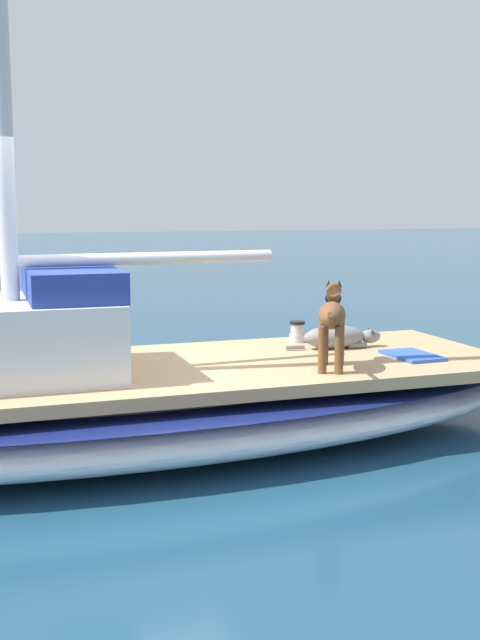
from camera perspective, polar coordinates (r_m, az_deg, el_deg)
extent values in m
plane|color=navy|center=(6.56, -8.25, -9.24)|extent=(120.00, 120.00, 0.00)
ellipsoid|color=white|center=(6.48, -8.30, -6.88)|extent=(2.88, 7.32, 0.56)
ellipsoid|color=navy|center=(6.43, -8.33, -5.33)|extent=(2.90, 7.36, 0.08)
cube|color=tan|center=(6.40, -8.36, -4.03)|extent=(2.40, 6.72, 0.10)
cylinder|color=silver|center=(6.36, -6.87, 4.58)|extent=(0.10, 2.20, 0.10)
cube|color=navy|center=(6.26, -12.46, 2.73)|extent=(1.37, 0.77, 0.24)
ellipsoid|color=gray|center=(7.26, 7.04, -1.25)|extent=(0.33, 0.63, 0.22)
ellipsoid|color=gray|center=(7.41, 9.68, -1.20)|extent=(0.15, 0.21, 0.13)
cone|color=#2A2929|center=(7.44, 9.55, -0.73)|extent=(0.05, 0.05, 0.05)
cone|color=#2A2929|center=(7.36, 9.84, -0.83)|extent=(0.05, 0.05, 0.05)
cylinder|color=gray|center=(7.41, 8.35, -1.72)|extent=(0.08, 0.19, 0.06)
cylinder|color=gray|center=(7.30, 8.73, -1.87)|extent=(0.08, 0.19, 0.06)
cylinder|color=gray|center=(7.14, 4.13, -2.03)|extent=(0.06, 0.18, 0.04)
ellipsoid|color=brown|center=(6.27, 6.87, 0.35)|extent=(0.56, 0.45, 0.22)
cylinder|color=brown|center=(6.49, 6.30, -1.66)|extent=(0.07, 0.07, 0.38)
cylinder|color=brown|center=(6.48, 7.47, -1.69)|extent=(0.07, 0.07, 0.38)
cylinder|color=brown|center=(6.13, 6.15, -2.24)|extent=(0.07, 0.07, 0.38)
cylinder|color=brown|center=(6.13, 7.39, -2.27)|extent=(0.07, 0.07, 0.38)
cylinder|color=brown|center=(6.48, 6.96, 1.60)|extent=(0.22, 0.19, 0.19)
ellipsoid|color=brown|center=(6.60, 7.00, 2.20)|extent=(0.26, 0.22, 0.13)
cone|color=black|center=(6.59, 6.62, 2.73)|extent=(0.05, 0.05, 0.06)
cone|color=black|center=(6.59, 7.40, 2.71)|extent=(0.05, 0.05, 0.06)
torus|color=black|center=(6.48, 6.96, 1.60)|extent=(0.17, 0.18, 0.10)
cylinder|color=brown|center=(5.91, 6.76, 0.16)|extent=(0.21, 0.15, 0.12)
cylinder|color=#B7B7BC|center=(7.58, 4.28, -1.35)|extent=(0.16, 0.16, 0.08)
cylinder|color=#B7B7BC|center=(7.56, 4.29, -0.68)|extent=(0.13, 0.13, 0.10)
cylinder|color=black|center=(7.55, 4.29, -0.19)|extent=(0.15, 0.15, 0.03)
cube|color=blue|center=(6.97, 12.70, -2.59)|extent=(0.57, 0.37, 0.03)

